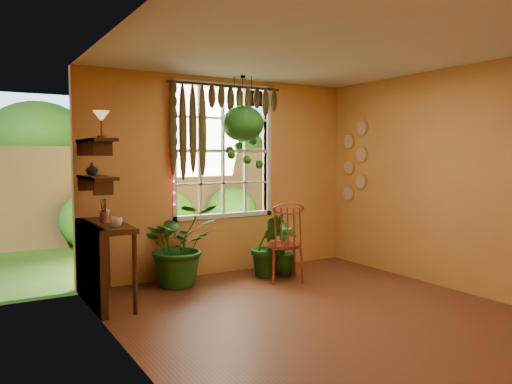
# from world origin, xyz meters

# --- Properties ---
(floor) EXTENTS (4.50, 4.50, 0.00)m
(floor) POSITION_xyz_m (0.00, 0.00, 0.00)
(floor) COLOR #5D301A
(floor) RESTS_ON ground
(ceiling) EXTENTS (4.50, 4.50, 0.00)m
(ceiling) POSITION_xyz_m (0.00, 0.00, 2.70)
(ceiling) COLOR silver
(ceiling) RESTS_ON wall_back
(wall_back) EXTENTS (4.00, 0.00, 4.00)m
(wall_back) POSITION_xyz_m (0.00, 2.25, 1.35)
(wall_back) COLOR #C58C43
(wall_back) RESTS_ON floor
(wall_left) EXTENTS (0.00, 4.50, 4.50)m
(wall_left) POSITION_xyz_m (-2.00, 0.00, 1.35)
(wall_left) COLOR #C58C43
(wall_left) RESTS_ON floor
(wall_right) EXTENTS (0.00, 4.50, 4.50)m
(wall_right) POSITION_xyz_m (2.00, 0.00, 1.35)
(wall_right) COLOR #C58C43
(wall_right) RESTS_ON floor
(window) EXTENTS (1.52, 0.10, 1.86)m
(window) POSITION_xyz_m (0.00, 2.28, 1.70)
(window) COLOR silver
(window) RESTS_ON wall_back
(valance_vine) EXTENTS (1.70, 0.12, 1.10)m
(valance_vine) POSITION_xyz_m (-0.08, 2.16, 2.28)
(valance_vine) COLOR #3E1F10
(valance_vine) RESTS_ON window
(string_lights) EXTENTS (0.03, 0.03, 1.54)m
(string_lights) POSITION_xyz_m (-0.76, 2.19, 1.75)
(string_lights) COLOR #FF2633
(string_lights) RESTS_ON window
(wall_plates) EXTENTS (0.04, 0.32, 1.10)m
(wall_plates) POSITION_xyz_m (1.98, 1.79, 1.55)
(wall_plates) COLOR #F5EBC8
(wall_plates) RESTS_ON wall_right
(counter_ledge) EXTENTS (0.40, 1.20, 0.90)m
(counter_ledge) POSITION_xyz_m (-1.91, 1.60, 0.55)
(counter_ledge) COLOR #3E1F10
(counter_ledge) RESTS_ON floor
(shelf_lower) EXTENTS (0.25, 0.90, 0.04)m
(shelf_lower) POSITION_xyz_m (-1.88, 1.60, 1.40)
(shelf_lower) COLOR #3E1F10
(shelf_lower) RESTS_ON wall_left
(shelf_upper) EXTENTS (0.25, 0.90, 0.04)m
(shelf_upper) POSITION_xyz_m (-1.88, 1.60, 1.80)
(shelf_upper) COLOR #3E1F10
(shelf_upper) RESTS_ON wall_left
(backyard) EXTENTS (14.00, 10.00, 12.00)m
(backyard) POSITION_xyz_m (0.24, 6.87, 1.28)
(backyard) COLOR #34621C
(backyard) RESTS_ON ground
(windsor_chair) EXTENTS (0.57, 0.58, 1.19)m
(windsor_chair) POSITION_xyz_m (0.45, 1.40, 0.34)
(windsor_chair) COLOR maroon
(windsor_chair) RESTS_ON floor
(potted_plant_left) EXTENTS (0.98, 0.86, 1.05)m
(potted_plant_left) POSITION_xyz_m (-0.81, 1.88, 0.52)
(potted_plant_left) COLOR #174412
(potted_plant_left) RESTS_ON floor
(potted_plant_mid) EXTENTS (0.56, 0.49, 0.87)m
(potted_plant_mid) POSITION_xyz_m (0.39, 1.70, 0.43)
(potted_plant_mid) COLOR #174412
(potted_plant_mid) RESTS_ON floor
(potted_plant_right) EXTENTS (0.50, 0.50, 0.69)m
(potted_plant_right) POSITION_xyz_m (0.64, 1.74, 0.35)
(potted_plant_right) COLOR #174412
(potted_plant_right) RESTS_ON floor
(hanging_basket) EXTENTS (0.56, 0.56, 1.26)m
(hanging_basket) POSITION_xyz_m (0.13, 1.93, 1.98)
(hanging_basket) COLOR black
(hanging_basket) RESTS_ON ceiling
(cup_a) EXTENTS (0.16, 0.16, 0.10)m
(cup_a) POSITION_xyz_m (-1.78, 1.22, 0.95)
(cup_a) COLOR silver
(cup_a) RESTS_ON counter_ledge
(cup_b) EXTENTS (0.15, 0.15, 0.11)m
(cup_b) POSITION_xyz_m (-1.72, 1.94, 0.96)
(cup_b) COLOR beige
(cup_b) RESTS_ON counter_ledge
(brush_jar) EXTENTS (0.09, 0.09, 0.34)m
(brush_jar) POSITION_xyz_m (-1.80, 1.63, 1.03)
(brush_jar) COLOR #98442C
(brush_jar) RESTS_ON counter_ledge
(shelf_vase) EXTENTS (0.14, 0.14, 0.14)m
(shelf_vase) POSITION_xyz_m (-1.87, 1.85, 1.49)
(shelf_vase) COLOR #B2AD99
(shelf_vase) RESTS_ON shelf_lower
(tiffany_lamp) EXTENTS (0.17, 0.17, 0.29)m
(tiffany_lamp) POSITION_xyz_m (-1.86, 1.40, 2.03)
(tiffany_lamp) COLOR brown
(tiffany_lamp) RESTS_ON shelf_upper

